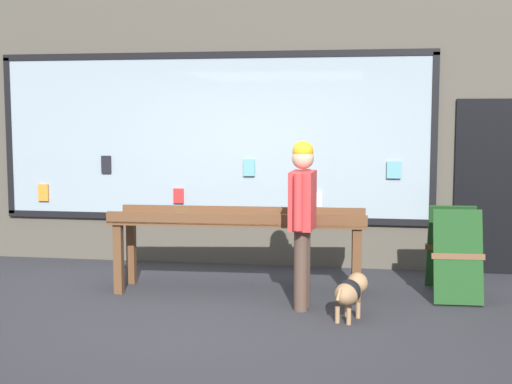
# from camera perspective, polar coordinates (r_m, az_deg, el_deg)

# --- Properties ---
(ground_plane) EXTENTS (40.00, 40.00, 0.00)m
(ground_plane) POSITION_cam_1_polar(r_m,az_deg,el_deg) (6.95, -2.79, -9.72)
(ground_plane) COLOR #2D2D33
(shopfront_facade) EXTENTS (7.92, 0.29, 3.51)m
(shopfront_facade) POSITION_cam_1_polar(r_m,az_deg,el_deg) (9.04, 0.28, 5.09)
(shopfront_facade) COLOR #4C473D
(shopfront_facade) RESTS_ON ground_plane
(display_table_main) EXTENTS (2.75, 0.76, 0.89)m
(display_table_main) POSITION_cam_1_polar(r_m,az_deg,el_deg) (7.67, -1.42, -2.72)
(display_table_main) COLOR brown
(display_table_main) RESTS_ON ground_plane
(person_browsing) EXTENTS (0.24, 0.66, 1.66)m
(person_browsing) POSITION_cam_1_polar(r_m,az_deg,el_deg) (6.96, 3.74, -1.58)
(person_browsing) COLOR #4C382D
(person_browsing) RESTS_ON ground_plane
(small_dog) EXTENTS (0.35, 0.59, 0.41)m
(small_dog) POSITION_cam_1_polar(r_m,az_deg,el_deg) (6.76, 7.52, -7.87)
(small_dog) COLOR #99724C
(small_dog) RESTS_ON ground_plane
(sandwich_board_sign) EXTENTS (0.55, 0.84, 0.94)m
(sandwich_board_sign) POSITION_cam_1_polar(r_m,az_deg,el_deg) (7.76, 15.55, -4.63)
(sandwich_board_sign) COLOR #193F19
(sandwich_board_sign) RESTS_ON ground_plane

